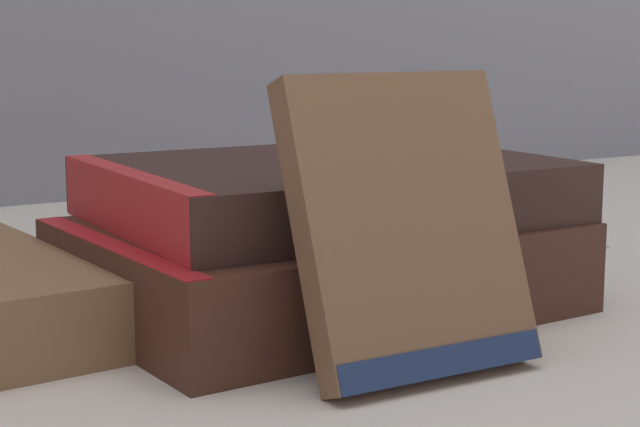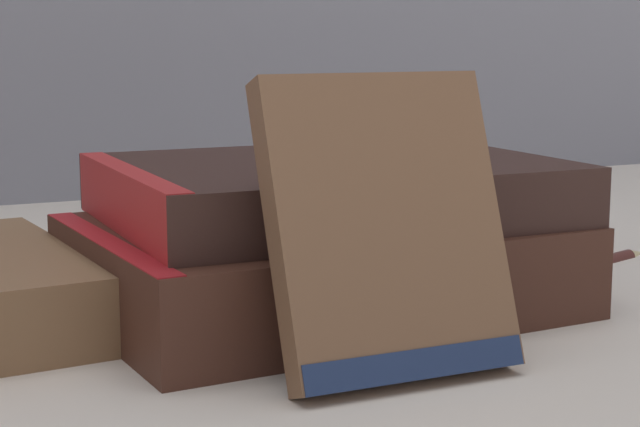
{
  "view_description": "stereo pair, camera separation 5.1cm",
  "coord_description": "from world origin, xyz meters",
  "px_view_note": "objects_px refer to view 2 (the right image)",
  "views": [
    {
      "loc": [
        -0.23,
        -0.41,
        0.14
      ],
      "look_at": [
        0.03,
        0.03,
        0.05
      ],
      "focal_mm": 60.0,
      "sensor_mm": 36.0,
      "label": 1
    },
    {
      "loc": [
        -0.19,
        -0.43,
        0.14
      ],
      "look_at": [
        0.03,
        0.03,
        0.05
      ],
      "focal_mm": 60.0,
      "sensor_mm": 36.0,
      "label": 2
    }
  ],
  "objects_px": {
    "book_leaning_front": "(389,239)",
    "fountain_pen": "(577,263)",
    "pocket_watch": "(400,158)",
    "book_flat_bottom": "(311,266)",
    "book_flat_top": "(321,190)"
  },
  "relations": [
    {
      "from": "fountain_pen",
      "to": "book_flat_top",
      "type": "bearing_deg",
      "value": 165.15
    },
    {
      "from": "book_flat_bottom",
      "to": "book_flat_top",
      "type": "height_order",
      "value": "book_flat_top"
    },
    {
      "from": "book_leaning_front",
      "to": "fountain_pen",
      "type": "distance_m",
      "value": 0.23
    },
    {
      "from": "book_leaning_front",
      "to": "fountain_pen",
      "type": "xyz_separation_m",
      "value": [
        0.19,
        0.12,
        -0.05
      ]
    },
    {
      "from": "book_leaning_front",
      "to": "fountain_pen",
      "type": "height_order",
      "value": "book_leaning_front"
    },
    {
      "from": "book_flat_top",
      "to": "pocket_watch",
      "type": "bearing_deg",
      "value": -43.9
    },
    {
      "from": "book_flat_bottom",
      "to": "fountain_pen",
      "type": "relative_size",
      "value": 1.66
    },
    {
      "from": "book_flat_top",
      "to": "pocket_watch",
      "type": "distance_m",
      "value": 0.04
    },
    {
      "from": "book_flat_bottom",
      "to": "fountain_pen",
      "type": "height_order",
      "value": "book_flat_bottom"
    },
    {
      "from": "book_flat_top",
      "to": "book_leaning_front",
      "type": "bearing_deg",
      "value": -100.88
    },
    {
      "from": "book_flat_bottom",
      "to": "pocket_watch",
      "type": "xyz_separation_m",
      "value": [
        0.04,
        -0.02,
        0.06
      ]
    },
    {
      "from": "pocket_watch",
      "to": "fountain_pen",
      "type": "relative_size",
      "value": 0.39
    },
    {
      "from": "fountain_pen",
      "to": "book_leaning_front",
      "type": "bearing_deg",
      "value": -165.62
    },
    {
      "from": "book_flat_top",
      "to": "pocket_watch",
      "type": "relative_size",
      "value": 3.86
    },
    {
      "from": "book_leaning_front",
      "to": "pocket_watch",
      "type": "height_order",
      "value": "book_leaning_front"
    }
  ]
}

